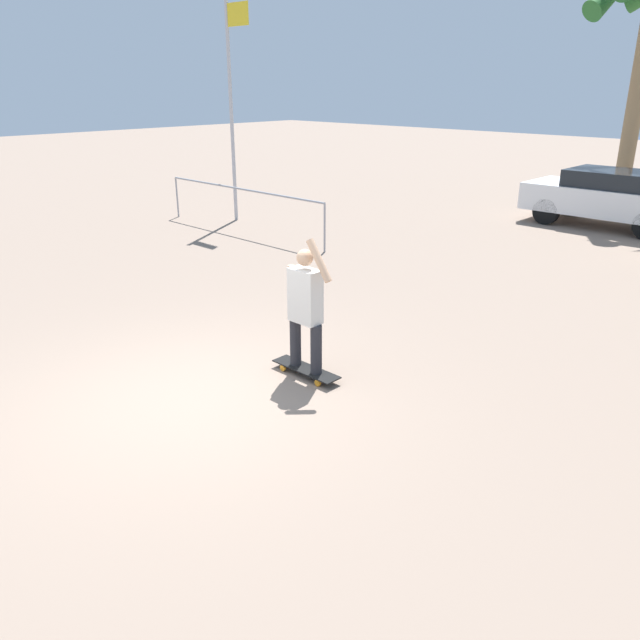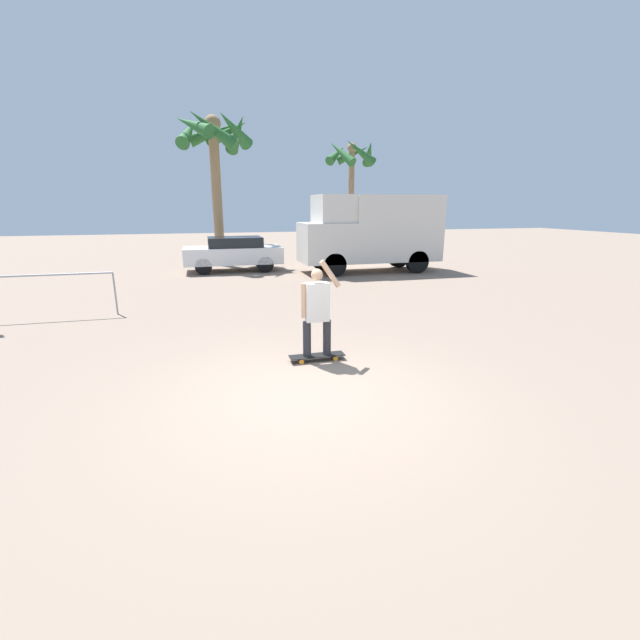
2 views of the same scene
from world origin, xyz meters
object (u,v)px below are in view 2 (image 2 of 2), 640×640
Objects in this scene: skateboard at (317,356)px; camper_van at (372,230)px; person_skateboarder at (317,308)px; palm_tree_center_background at (215,141)px; parked_car_white at (234,253)px; palm_tree_near_van at (352,161)px.

skateboard is 0.17× the size of camper_van.
skateboard is at bearing 0.00° from person_skateboarder.
palm_tree_center_background is at bearing 94.06° from skateboard.
palm_tree_center_background is (-5.86, 3.73, 3.65)m from camper_van.
camper_van reaches higher than parked_car_white.
palm_tree_near_van reaches higher than camper_van.
skateboard is 0.58× the size of person_skateboarder.
palm_tree_near_van is (1.68, 7.43, 3.37)m from camper_van.
camper_van is at bearing 63.08° from skateboard.
parked_car_white is (-5.48, 1.67, -0.92)m from camper_van.
person_skateboarder is 10.87m from camper_van.
palm_tree_near_van is at bearing 68.94° from person_skateboarder.
palm_tree_center_background is at bearing 100.58° from parked_car_white.
palm_tree_near_van is at bearing 68.94° from skateboard.
camper_van is at bearing -17.00° from parked_car_white.
camper_van is at bearing 63.07° from person_skateboarder.
parked_car_white is at bearing 92.86° from skateboard.
person_skateboarder is at bearing -111.06° from palm_tree_near_van.
palm_tree_center_background reaches higher than parked_car_white.
camper_van is (4.91, 9.67, 0.72)m from person_skateboarder.
person_skateboarder is at bearing -85.94° from palm_tree_center_background.
person_skateboarder is 0.30× the size of camper_van.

